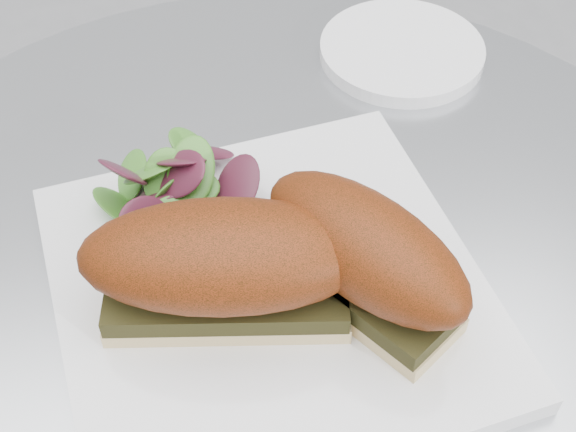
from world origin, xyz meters
name	(u,v)px	position (x,y,z in m)	size (l,w,h in m)	color
plate	(270,291)	(-0.01, -0.02, 0.74)	(0.28, 0.28, 0.02)	white
sandwich_left	(225,265)	(-0.04, -0.03, 0.79)	(0.19, 0.11, 0.08)	#D0B582
sandwich_right	(365,256)	(0.05, -0.04, 0.79)	(0.14, 0.16, 0.08)	#D0B582
salad	(169,183)	(-0.06, 0.06, 0.77)	(0.10, 0.10, 0.05)	#4D8E2E
saucer	(402,51)	(0.16, 0.22, 0.74)	(0.15, 0.15, 0.01)	white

